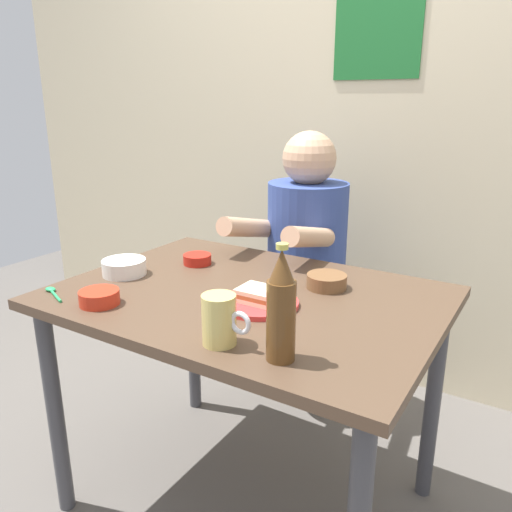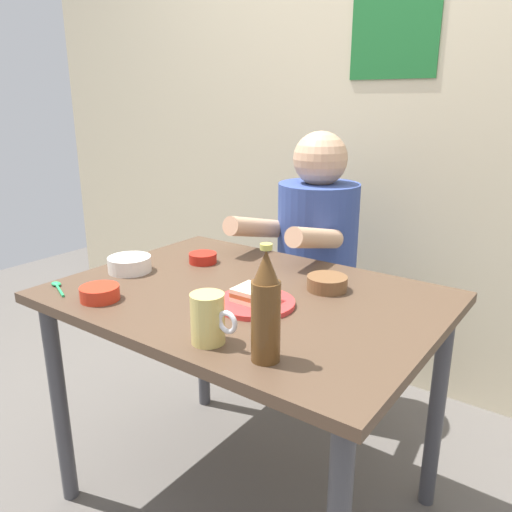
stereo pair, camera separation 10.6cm
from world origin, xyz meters
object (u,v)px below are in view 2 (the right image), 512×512
Objects in this scene: stool at (314,329)px; beer_bottle at (266,309)px; sandwich at (255,295)px; dining_table at (246,322)px; plate_orange at (255,303)px; condiment_bowl_brown at (327,282)px; beer_mug at (209,319)px; person_seated at (316,235)px.

stool is 1.72× the size of beer_bottle.
dining_table is at bearing 141.62° from sandwich.
beer_bottle reaches higher than plate_orange.
plate_orange is at bearing -114.59° from condiment_bowl_brown.
plate_orange is 0.25m from beer_mug.
person_seated is 1.00m from beer_bottle.
beer_bottle is (0.28, -0.29, 0.21)m from dining_table.
sandwich reaches higher than condiment_bowl_brown.
plate_orange is 0.02m from sandwich.
beer_bottle is at bearing -49.73° from sandwich.
beer_mug is (0.12, -0.30, 0.15)m from dining_table.
beer_mug reaches higher than plate_orange.
person_seated reaches higher than plate_orange.
dining_table is 1.53× the size of person_seated.
sandwich is at bearing 130.27° from beer_bottle.
condiment_bowl_brown is at bearing 65.41° from sandwich.
beer_mug reaches higher than condiment_bowl_brown.
condiment_bowl_brown is at bearing -57.16° from person_seated.
sandwich is at bearing -38.38° from dining_table.
person_seated is 0.95m from beer_mug.
plate_orange is at bearing 130.27° from beer_bottle.
person_seated reaches higher than dining_table.
beer_mug is (0.04, -0.24, 0.03)m from sandwich.
plate_orange reaches higher than dining_table.
beer_bottle is (0.39, -0.92, 0.51)m from stool.
stool is at bearing 105.64° from plate_orange.
plate_orange is at bearing 100.18° from beer_mug.
dining_table is 10.00× the size of sandwich.
beer_bottle is at bearing -67.11° from stool.
beer_mug is 1.05× the size of condiment_bowl_brown.
person_seated is at bearing 122.84° from condiment_bowl_brown.
dining_table is at bearing 133.08° from beer_bottle.
beer_mug is at bearing -79.82° from plate_orange.
person_seated reaches higher than condiment_bowl_brown.
beer_mug is (0.24, -0.93, 0.45)m from stool.
sandwich reaches higher than stool.
stool is 0.82m from plate_orange.
sandwich is 0.25m from condiment_bowl_brown.
person_seated reaches higher than stool.
beer_bottle is at bearing 3.71° from beer_mug.
condiment_bowl_brown reaches higher than stool.
stool is at bearing 104.25° from beer_mug.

